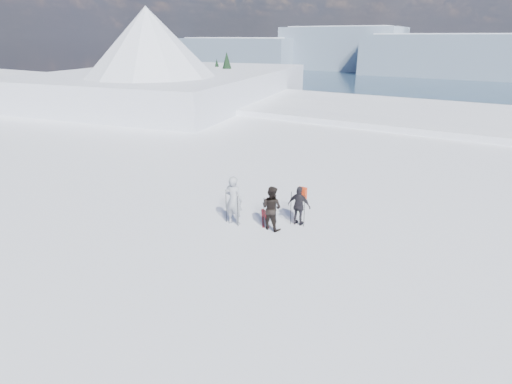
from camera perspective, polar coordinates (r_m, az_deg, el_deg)
lake_basin at (r=41.28m, az=21.30°, el=1.09°), size 820.00×820.00×71.62m
near_ridge at (r=50.80m, az=-9.40°, el=9.44°), size 31.37×35.68×25.62m
skier_grey at (r=15.21m, az=-3.22°, el=-1.21°), size 0.76×0.55×1.95m
skier_dark at (r=14.85m, az=2.23°, el=-2.28°), size 0.89×0.73×1.70m
skier_pack at (r=15.28m, az=6.18°, el=-1.99°), size 0.93×0.42×1.56m
backpack at (r=15.12m, az=6.70°, el=1.91°), size 0.34×0.20×0.49m
ski_poles at (r=15.13m, az=1.48°, el=-2.69°), size 2.79×1.28×1.35m
skis_loose at (r=15.99m, az=1.22°, el=-3.76°), size 1.14×1.50×0.03m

